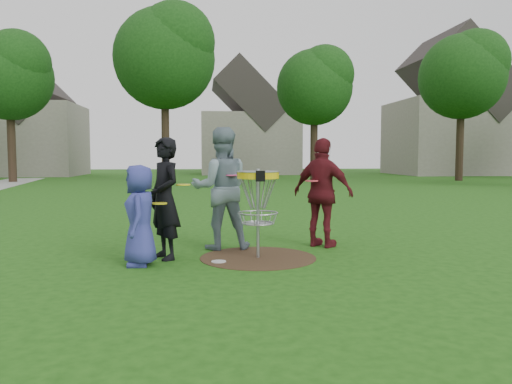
{
  "coord_description": "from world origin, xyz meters",
  "views": [
    {
      "loc": [
        -0.82,
        -7.58,
        1.59
      ],
      "look_at": [
        0.0,
        0.3,
        1.0
      ],
      "focal_mm": 35.0,
      "sensor_mm": 36.0,
      "label": 1
    }
  ],
  "objects": [
    {
      "name": "ground",
      "position": [
        0.0,
        0.0,
        0.0
      ],
      "size": [
        100.0,
        100.0,
        0.0
      ],
      "primitive_type": "plane",
      "color": "#19470F",
      "rests_on": "ground"
    },
    {
      "name": "dirt_patch",
      "position": [
        0.0,
        0.0,
        0.0
      ],
      "size": [
        1.8,
        1.8,
        0.01
      ],
      "primitive_type": "cylinder",
      "color": "#47331E",
      "rests_on": "ground"
    },
    {
      "name": "player_blue",
      "position": [
        -1.74,
        -0.35,
        0.73
      ],
      "size": [
        0.5,
        0.73,
        1.45
      ],
      "primitive_type": "imported",
      "rotation": [
        0.0,
        0.0,
        -1.52
      ],
      "color": "navy",
      "rests_on": "ground"
    },
    {
      "name": "player_black",
      "position": [
        -1.42,
        0.08,
        0.93
      ],
      "size": [
        0.72,
        0.81,
        1.86
      ],
      "primitive_type": "imported",
      "rotation": [
        0.0,
        0.0,
        -1.05
      ],
      "color": "black",
      "rests_on": "ground"
    },
    {
      "name": "player_grey",
      "position": [
        -0.54,
        0.82,
        1.03
      ],
      "size": [
        1.04,
        0.83,
        2.05
      ],
      "primitive_type": "imported",
      "rotation": [
        0.0,
        0.0,
        3.19
      ],
      "color": "gray",
      "rests_on": "ground"
    },
    {
      "name": "player_maroon",
      "position": [
        1.21,
        0.8,
        0.94
      ],
      "size": [
        1.13,
        1.07,
        1.88
      ],
      "primitive_type": "imported",
      "rotation": [
        0.0,
        0.0,
        2.43
      ],
      "color": "maroon",
      "rests_on": "ground"
    },
    {
      "name": "disc_on_grass",
      "position": [
        -0.62,
        -0.27,
        0.01
      ],
      "size": [
        0.22,
        0.22,
        0.02
      ],
      "primitive_type": "cylinder",
      "color": "silver",
      "rests_on": "ground"
    },
    {
      "name": "disc_golf_basket",
      "position": [
        0.0,
        -0.0,
        1.02
      ],
      "size": [
        0.66,
        0.67,
        1.38
      ],
      "color": "#9EA0A5",
      "rests_on": "ground"
    },
    {
      "name": "held_discs",
      "position": [
        -0.5,
        0.25,
        1.11
      ],
      "size": [
        2.67,
        1.16,
        0.39
      ],
      "color": "gold",
      "rests_on": "ground"
    },
    {
      "name": "tree_row",
      "position": [
        0.44,
        20.67,
        6.21
      ],
      "size": [
        51.2,
        17.42,
        9.9
      ],
      "color": "#38281C",
      "rests_on": "ground"
    },
    {
      "name": "house_row",
      "position": [
        4.78,
        33.07,
        4.14
      ],
      "size": [
        44.5,
        10.65,
        11.62
      ],
      "color": "gray",
      "rests_on": "ground"
    }
  ]
}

